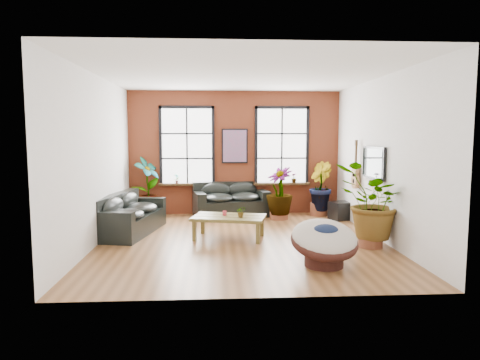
% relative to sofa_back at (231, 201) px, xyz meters
% --- Properties ---
extents(room, '(6.04, 6.54, 3.54)m').
position_rel_sofa_back_xyz_m(room, '(0.13, -2.76, 1.32)').
color(room, brown).
rests_on(room, ground).
extents(sofa_back, '(2.19, 1.37, 0.94)m').
position_rel_sofa_back_xyz_m(sofa_back, '(0.00, 0.00, 0.00)').
color(sofa_back, black).
rests_on(sofa_back, ground).
extents(sofa_left, '(1.38, 2.42, 0.90)m').
position_rel_sofa_back_xyz_m(sofa_left, '(-2.44, -1.99, -0.01)').
color(sofa_left, black).
rests_on(sofa_left, ground).
extents(coffee_table, '(1.71, 1.22, 0.60)m').
position_rel_sofa_back_xyz_m(coffee_table, '(-0.13, -2.67, 0.02)').
color(coffee_table, brown).
rests_on(coffee_table, ground).
extents(papasan_chair, '(1.22, 1.24, 0.87)m').
position_rel_sofa_back_xyz_m(papasan_chair, '(1.44, -4.76, 0.02)').
color(papasan_chair, '#381914').
rests_on(papasan_chair, ground).
extents(poster, '(0.74, 0.06, 0.98)m').
position_rel_sofa_back_xyz_m(poster, '(0.13, 0.28, 1.53)').
color(poster, black).
rests_on(poster, room).
extents(tv_wall_unit, '(0.13, 1.86, 1.20)m').
position_rel_sofa_back_xyz_m(tv_wall_unit, '(3.06, -2.31, 1.12)').
color(tv_wall_unit, black).
rests_on(tv_wall_unit, room).
extents(media_box, '(0.70, 0.64, 0.48)m').
position_rel_sofa_back_xyz_m(media_box, '(2.96, -0.73, -0.18)').
color(media_box, black).
rests_on(media_box, ground).
extents(pot_back_left, '(0.58, 0.58, 0.36)m').
position_rel_sofa_back_xyz_m(pot_back_left, '(-2.34, 0.11, -0.24)').
color(pot_back_left, brown).
rests_on(pot_back_left, ground).
extents(pot_back_right, '(0.50, 0.50, 0.36)m').
position_rel_sofa_back_xyz_m(pot_back_right, '(2.49, -0.12, -0.24)').
color(pot_back_right, brown).
rests_on(pot_back_right, ground).
extents(pot_right_wall, '(0.58, 0.58, 0.36)m').
position_rel_sofa_back_xyz_m(pot_right_wall, '(2.70, -3.57, -0.25)').
color(pot_right_wall, brown).
rests_on(pot_right_wall, ground).
extents(pot_mid, '(0.63, 0.63, 0.36)m').
position_rel_sofa_back_xyz_m(pot_mid, '(1.28, -0.57, -0.24)').
color(pot_mid, brown).
rests_on(pot_mid, ground).
extents(floor_plant_back_left, '(0.91, 0.96, 1.52)m').
position_rel_sofa_back_xyz_m(floor_plant_back_left, '(-2.31, 0.08, 0.49)').
color(floor_plant_back_left, '#155129').
rests_on(floor_plant_back_left, ground).
extents(floor_plant_back_right, '(0.68, 0.81, 1.37)m').
position_rel_sofa_back_xyz_m(floor_plant_back_right, '(2.50, -0.10, 0.41)').
color(floor_plant_back_right, '#155129').
rests_on(floor_plant_back_right, ground).
extents(floor_plant_right_wall, '(1.78, 1.70, 1.53)m').
position_rel_sofa_back_xyz_m(floor_plant_right_wall, '(2.72, -3.57, 0.50)').
color(floor_plant_right_wall, '#155129').
rests_on(floor_plant_right_wall, ground).
extents(floor_plant_mid, '(1.00, 1.00, 1.27)m').
position_rel_sofa_back_xyz_m(floor_plant_mid, '(1.29, -0.60, 0.35)').
color(floor_plant_mid, '#155129').
rests_on(floor_plant_mid, ground).
extents(table_plant, '(0.24, 0.22, 0.23)m').
position_rel_sofa_back_xyz_m(table_plant, '(0.12, -2.80, 0.19)').
color(table_plant, '#155129').
rests_on(table_plant, coffee_table).
extents(sill_plant_left, '(0.17, 0.17, 0.27)m').
position_rel_sofa_back_xyz_m(sill_plant_left, '(-1.52, 0.23, 0.61)').
color(sill_plant_left, '#155129').
rests_on(sill_plant_left, room).
extents(sill_plant_right, '(0.19, 0.19, 0.27)m').
position_rel_sofa_back_xyz_m(sill_plant_right, '(1.83, 0.23, 0.61)').
color(sill_plant_right, '#155129').
rests_on(sill_plant_right, room).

